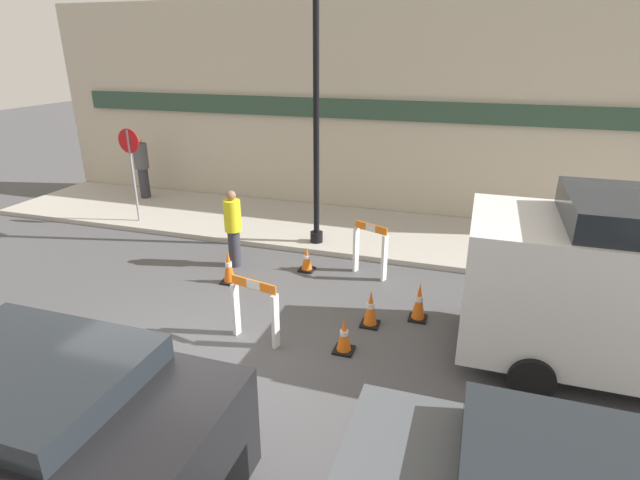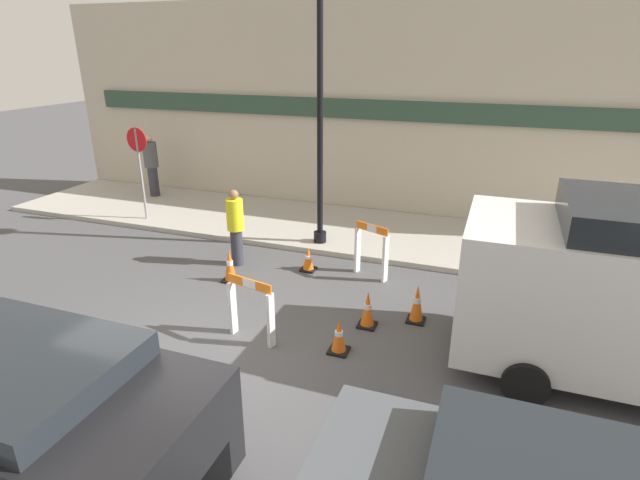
% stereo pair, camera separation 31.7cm
% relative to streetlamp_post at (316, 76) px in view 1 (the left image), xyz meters
% --- Properties ---
extents(ground_plane, '(60.00, 60.00, 0.00)m').
position_rel_streetlamp_post_xyz_m(ground_plane, '(-0.07, -4.98, -3.76)').
color(ground_plane, '#4C4C4F').
extents(sidewalk_slab, '(18.00, 3.31, 0.12)m').
position_rel_streetlamp_post_xyz_m(sidewalk_slab, '(-0.07, 1.18, -3.70)').
color(sidewalk_slab, '#ADA89E').
rests_on(sidewalk_slab, ground_plane).
extents(storefront_facade, '(18.00, 0.22, 5.50)m').
position_rel_streetlamp_post_xyz_m(storefront_facade, '(-0.07, 2.91, -1.01)').
color(storefront_facade, '#BCB29E').
rests_on(storefront_facade, ground_plane).
extents(streetlamp_post, '(0.44, 0.44, 5.72)m').
position_rel_streetlamp_post_xyz_m(streetlamp_post, '(0.00, 0.00, 0.00)').
color(streetlamp_post, black).
rests_on(streetlamp_post, sidewalk_slab).
extents(stop_sign, '(0.60, 0.06, 2.35)m').
position_rel_streetlamp_post_xyz_m(stop_sign, '(-4.84, 0.01, -2.07)').
color(stop_sign, gray).
rests_on(stop_sign, sidewalk_slab).
extents(barricade_0, '(0.74, 0.41, 1.10)m').
position_rel_streetlamp_post_xyz_m(barricade_0, '(1.50, -1.15, -3.18)').
color(barricade_0, white).
rests_on(barricade_0, ground_plane).
extents(barricade_1, '(0.83, 0.30, 1.05)m').
position_rel_streetlamp_post_xyz_m(barricade_1, '(0.34, -4.04, -3.20)').
color(barricade_1, white).
rests_on(barricade_1, ground_plane).
extents(traffic_cone_0, '(0.30, 0.30, 0.68)m').
position_rel_streetlamp_post_xyz_m(traffic_cone_0, '(2.67, -2.60, -3.43)').
color(traffic_cone_0, black).
rests_on(traffic_cone_0, ground_plane).
extents(traffic_cone_1, '(0.30, 0.30, 0.64)m').
position_rel_streetlamp_post_xyz_m(traffic_cone_1, '(1.94, -3.04, -3.45)').
color(traffic_cone_1, black).
rests_on(traffic_cone_1, ground_plane).
extents(traffic_cone_2, '(0.30, 0.30, 0.52)m').
position_rel_streetlamp_post_xyz_m(traffic_cone_2, '(0.22, -1.32, -3.51)').
color(traffic_cone_2, black).
rests_on(traffic_cone_2, ground_plane).
extents(traffic_cone_3, '(0.30, 0.30, 0.56)m').
position_rel_streetlamp_post_xyz_m(traffic_cone_3, '(1.73, -3.91, -3.49)').
color(traffic_cone_3, black).
rests_on(traffic_cone_3, ground_plane).
extents(traffic_cone_4, '(0.30, 0.30, 0.68)m').
position_rel_streetlamp_post_xyz_m(traffic_cone_4, '(-1.03, -2.32, -3.43)').
color(traffic_cone_4, black).
rests_on(traffic_cone_4, ground_plane).
extents(person_worker, '(0.46, 0.46, 1.64)m').
position_rel_streetlamp_post_xyz_m(person_worker, '(-1.29, -1.55, -2.89)').
color(person_worker, '#33333D').
rests_on(person_worker, ground_plane).
extents(person_pedestrian, '(0.46, 0.46, 1.81)m').
position_rel_streetlamp_post_xyz_m(person_pedestrian, '(-5.99, 1.87, -2.68)').
color(person_pedestrian, '#33333D').
rests_on(person_pedestrian, sidewalk_slab).
extents(parked_car_1, '(3.87, 1.96, 1.68)m').
position_rel_streetlamp_post_xyz_m(parked_car_1, '(-0.39, -7.39, -2.81)').
color(parked_car_1, black).
rests_on(parked_car_1, ground_plane).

